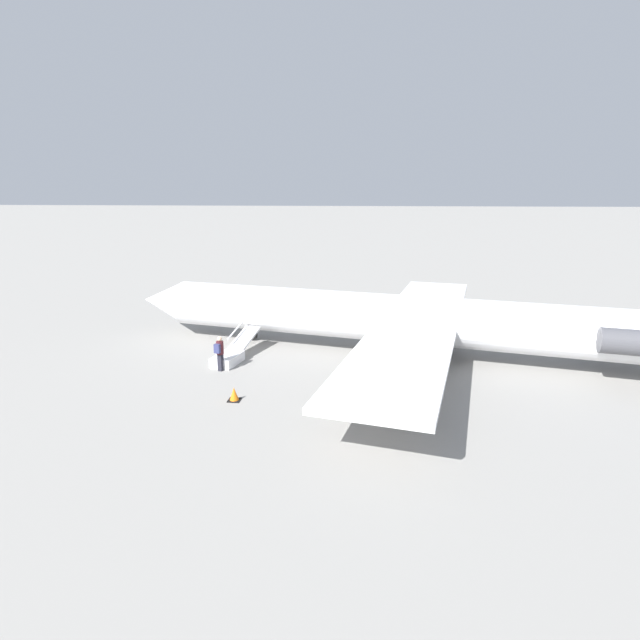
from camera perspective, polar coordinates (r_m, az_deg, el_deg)
The scene contains 5 objects.
ground_plane at distance 27.45m, azimuth 8.24°, elevation -3.85°, with size 600.00×600.00×0.00m, color gray.
airplane_main at distance 26.75m, azimuth 10.41°, elevation 0.08°, with size 31.77×24.52×6.75m.
boarding_stairs at distance 26.27m, azimuth -10.12°, elevation -3.91°, with size 1.78×4.14×1.69m.
passenger at distance 24.84m, azimuth -11.39°, elevation -3.52°, with size 0.39×0.56×1.74m.
traffic_cone_near_stairs at distance 21.51m, azimuth -9.79°, elevation -8.39°, with size 0.53×0.53×0.58m.
Camera 1 is at (0.94, 26.07, 8.52)m, focal length 28.00 mm.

